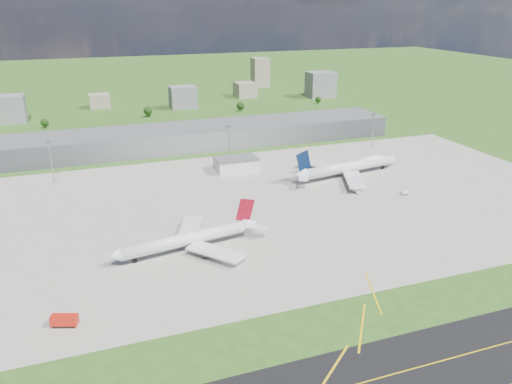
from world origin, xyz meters
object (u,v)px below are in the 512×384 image
object	(u,v)px
airliner_blue_quad	(350,167)
van_white_near	(357,191)
fire_truck	(65,321)
van_white_far	(405,193)
airliner_red_twin	(190,239)
tug_yellow	(227,233)

from	to	relation	value
airliner_blue_quad	van_white_near	world-z (taller)	airliner_blue_quad
fire_truck	van_white_near	distance (m)	173.28
fire_truck	van_white_far	distance (m)	191.60
airliner_red_twin	fire_truck	bearing A→B (deg)	28.23
van_white_near	van_white_far	world-z (taller)	van_white_far
fire_truck	van_white_near	size ratio (longest dim) A/B	2.03
tug_yellow	van_white_near	distance (m)	88.83
fire_truck	van_white_near	bearing A→B (deg)	45.14
airliner_blue_quad	tug_yellow	xyz separation A→B (m)	(-96.64, -55.30, -4.94)
airliner_red_twin	van_white_far	xyz separation A→B (m)	(128.18, 24.45, -3.89)
airliner_blue_quad	tug_yellow	world-z (taller)	airliner_blue_quad
van_white_near	van_white_far	xyz separation A→B (m)	(24.40, -10.87, 0.01)
fire_truck	tug_yellow	xyz separation A→B (m)	(71.16, 49.10, -1.01)
airliner_red_twin	van_white_near	world-z (taller)	airliner_red_twin
tug_yellow	van_white_near	world-z (taller)	van_white_near
van_white_far	fire_truck	bearing A→B (deg)	-168.48
airliner_red_twin	van_white_far	world-z (taller)	airliner_red_twin
airliner_blue_quad	van_white_near	xyz separation A→B (m)	(-11.83, -28.89, -4.68)
airliner_red_twin	airliner_blue_quad	distance (m)	132.25
airliner_red_twin	fire_truck	world-z (taller)	airliner_red_twin
airliner_red_twin	van_white_near	bearing A→B (deg)	-170.57
airliner_blue_quad	tug_yellow	bearing A→B (deg)	-158.80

